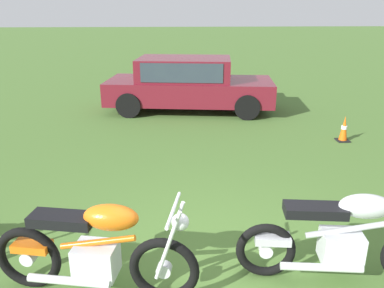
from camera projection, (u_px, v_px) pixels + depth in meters
The scene contains 5 objects.
ground_plane at pixel (219, 284), 3.94m from camera, with size 120.00×120.00×0.00m, color #476B2D.
motorcycle_orange at pixel (96, 250), 3.66m from camera, with size 2.01×0.72×1.02m.
motorcycle_silver at pixel (343, 238), 3.87m from camera, with size 2.07×0.64×1.02m.
car_burgundy at pixel (187, 81), 10.45m from camera, with size 4.63×2.39×1.43m.
traffic_cone at pixel (344, 130), 8.12m from camera, with size 0.25×0.25×0.55m.
Camera 1 is at (-0.50, -3.22, 2.65)m, focal length 36.13 mm.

